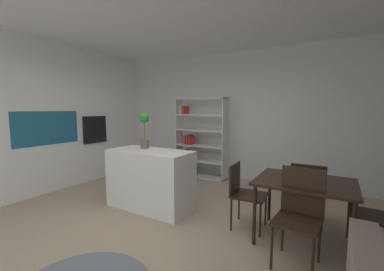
% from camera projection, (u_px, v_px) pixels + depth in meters
% --- Properties ---
extents(ground_plane, '(8.94, 8.94, 0.00)m').
position_uv_depth(ground_plane, '(156.00, 224.00, 3.40)').
color(ground_plane, tan).
extents(ceiling_slab, '(6.50, 5.60, 0.06)m').
position_uv_depth(ceiling_slab, '(153.00, 6.00, 3.08)').
color(ceiling_slab, white).
rests_on(ceiling_slab, ground_plane).
extents(back_partition, '(6.50, 0.06, 2.84)m').
position_uv_depth(back_partition, '(232.00, 116.00, 5.61)').
color(back_partition, silver).
rests_on(back_partition, ground_plane).
extents(tall_cabinet_run_left, '(0.64, 5.04, 2.84)m').
position_uv_depth(tall_cabinet_run_left, '(37.00, 118.00, 4.70)').
color(tall_cabinet_run_left, white).
rests_on(tall_cabinet_run_left, ground_plane).
extents(cabinet_niche_splashback, '(0.01, 1.21, 0.62)m').
position_uv_depth(cabinet_niche_splashback, '(47.00, 128.00, 4.56)').
color(cabinet_niche_splashback, '#1E6084').
rests_on(cabinet_niche_splashback, ground_plane).
extents(built_in_oven, '(0.06, 0.58, 0.59)m').
position_uv_depth(built_in_oven, '(95.00, 129.00, 5.43)').
color(built_in_oven, black).
rests_on(built_in_oven, ground_plane).
extents(kitchen_island, '(1.36, 0.63, 0.93)m').
position_uv_depth(kitchen_island, '(150.00, 179.00, 3.93)').
color(kitchen_island, white).
rests_on(kitchen_island, ground_plane).
extents(potted_plant_on_island, '(0.15, 0.15, 0.58)m').
position_uv_depth(potted_plant_on_island, '(144.00, 128.00, 4.04)').
color(potted_plant_on_island, brown).
rests_on(potted_plant_on_island, kitchen_island).
extents(open_bookshelf, '(1.23, 0.32, 1.83)m').
position_uv_depth(open_bookshelf, '(197.00, 141.00, 5.74)').
color(open_bookshelf, white).
rests_on(open_bookshelf, ground_plane).
extents(dining_table, '(1.08, 0.85, 0.75)m').
position_uv_depth(dining_table, '(304.00, 187.00, 2.89)').
color(dining_table, black).
rests_on(dining_table, ground_plane).
extents(dining_chair_far, '(0.44, 0.46, 0.87)m').
position_uv_depth(dining_chair_far, '(308.00, 189.00, 3.29)').
color(dining_chair_far, black).
rests_on(dining_chair_far, ground_plane).
extents(dining_chair_island_side, '(0.46, 0.45, 0.85)m').
position_uv_depth(dining_chair_island_side, '(242.00, 189.00, 3.28)').
color(dining_chair_island_side, black).
rests_on(dining_chair_island_side, ground_plane).
extents(dining_chair_near, '(0.46, 0.49, 0.97)m').
position_uv_depth(dining_chair_near, '(300.00, 208.00, 2.52)').
color(dining_chair_near, black).
rests_on(dining_chair_near, ground_plane).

